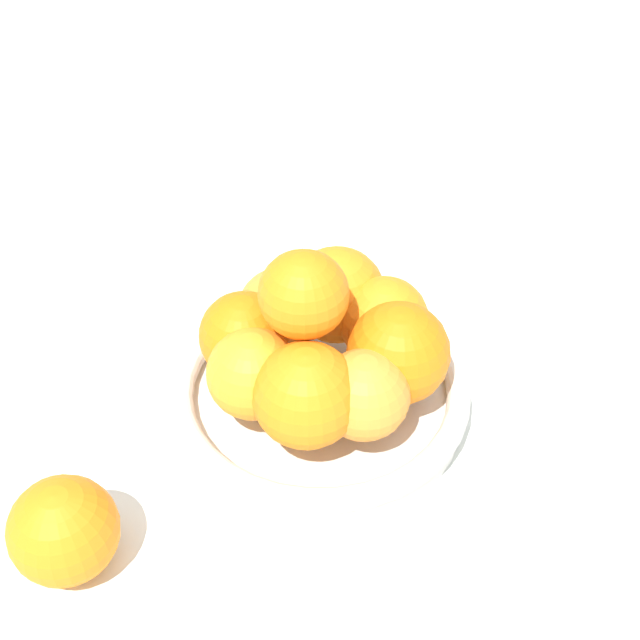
% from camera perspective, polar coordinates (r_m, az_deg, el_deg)
% --- Properties ---
extents(ground_plane, '(4.00, 4.00, 0.00)m').
position_cam_1_polar(ground_plane, '(0.72, -0.00, -5.78)').
color(ground_plane, silver).
extents(fruit_bowl, '(0.23, 0.23, 0.03)m').
position_cam_1_polar(fruit_bowl, '(0.70, -0.00, -4.80)').
color(fruit_bowl, silver).
rests_on(fruit_bowl, ground_plane).
extents(orange_pile, '(0.19, 0.18, 0.12)m').
position_cam_1_polar(orange_pile, '(0.66, 0.23, -1.38)').
color(orange_pile, orange).
rests_on(orange_pile, fruit_bowl).
extents(stray_orange, '(0.07, 0.07, 0.07)m').
position_cam_1_polar(stray_orange, '(0.62, -16.08, -12.82)').
color(stray_orange, orange).
rests_on(stray_orange, ground_plane).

